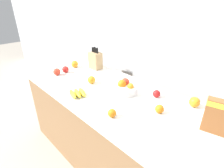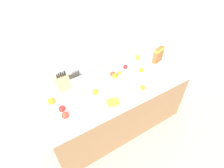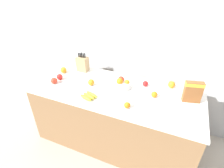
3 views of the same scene
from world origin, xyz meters
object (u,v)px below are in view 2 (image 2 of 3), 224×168
Objects in this scene: apple_rightmost at (125,67)px; orange_by_cereal at (138,57)px; apple_middle at (65,115)px; orange_front_left at (141,70)px; fruit_bowl at (115,77)px; orange_mid_left at (143,88)px; banana_bunch at (113,102)px; knife_block at (63,83)px; apple_leftmost at (62,109)px; orange_front_center at (95,92)px; cereal_box at (158,54)px; orange_near_bowl at (51,101)px.

apple_rightmost is 0.80× the size of orange_by_cereal.
apple_middle reaches higher than orange_front_left.
fruit_bowl is 3.67× the size of orange_mid_left.
apple_middle is at bearing -162.07° from fruit_bowl.
apple_middle is 1.22× the size of orange_mid_left.
banana_bunch is 2.96× the size of apple_rightmost.
apple_leftmost is (-0.15, -0.35, -0.07)m from knife_block.
apple_leftmost reaches higher than banana_bunch.
orange_mid_left is (1.04, -0.10, -0.01)m from apple_middle.
orange_front_center is at bearing -162.61° from fruit_bowl.
orange_front_center is (-0.96, -0.34, -0.00)m from orange_by_cereal.
orange_by_cereal is at bearing 124.89° from cereal_box.
fruit_bowl is at bearing -158.94° from orange_by_cereal.
apple_rightmost is 1.19m from orange_near_bowl.
banana_bunch is 2.62× the size of apple_leftmost.
orange_front_left is (-0.39, -0.08, -0.10)m from cereal_box.
orange_near_bowl is (-0.91, 0.02, -0.00)m from fruit_bowl.
apple_leftmost is at bearing 172.34° from cereal_box.
apple_middle is at bearing -160.03° from apple_rightmost.
orange_front_left is at bearing -52.03° from apple_rightmost.
knife_block is at bearing 166.91° from orange_front_left.
orange_by_cereal is 0.99× the size of orange_near_bowl.
orange_front_left is 1.05× the size of orange_mid_left.
orange_mid_left is (-0.07, -0.51, -0.00)m from apple_rightmost.
banana_bunch is 3.10× the size of orange_mid_left.
apple_rightmost is (0.27, 0.13, -0.01)m from fruit_bowl.
apple_middle is 1.16× the size of orange_front_left.
fruit_bowl is 3.49× the size of orange_front_left.
knife_block is at bearing 126.28° from banana_bunch.
apple_rightmost is at bearing -3.74° from knife_block.
fruit_bowl is 2.83× the size of orange_by_cereal.
orange_mid_left reaches higher than banana_bunch.
orange_by_cereal is 1.51m from orange_near_bowl.
orange_front_left is 1.34m from orange_near_bowl.
orange_front_left is at bearing -118.68° from orange_by_cereal.
orange_front_left is (0.15, -0.20, 0.00)m from apple_rightmost.
cereal_box is 0.82m from fruit_bowl.
fruit_bowl is 2.79× the size of orange_near_bowl.
banana_bunch is (0.42, -0.57, -0.09)m from knife_block.
orange_front_center is 0.93× the size of orange_near_bowl.
banana_bunch is 1.04m from orange_by_cereal.
orange_by_cereal is (1.27, 0.03, -0.07)m from knife_block.
apple_rightmost is at bearing 14.57° from apple_leftmost.
knife_block is at bearing 134.66° from orange_front_center.
fruit_bowl is (0.69, -0.20, -0.06)m from knife_block.
cereal_box is (1.51, -0.18, 0.03)m from knife_block.
cereal_box is at bearing -41.49° from orange_by_cereal.
orange_front_center is (-0.38, -0.12, -0.01)m from fruit_bowl.
orange_front_left is at bearing -3.75° from orange_near_bowl.
apple_leftmost is 1.18× the size of orange_mid_left.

